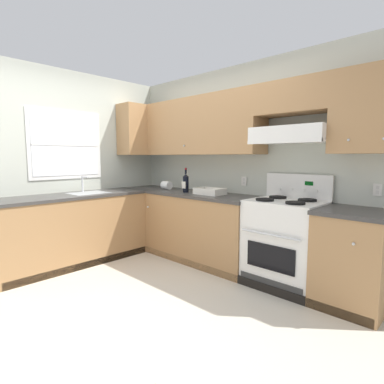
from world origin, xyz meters
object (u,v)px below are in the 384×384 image
(bowl, at_px, (210,192))
(paper_towel_roll, at_px, (167,185))
(stove, at_px, (285,242))
(wine_bottle, at_px, (186,183))

(bowl, distance_m, paper_towel_roll, 0.87)
(stove, height_order, bowl, stove)
(stove, relative_size, wine_bottle, 3.62)
(bowl, bearing_deg, wine_bottle, -172.81)
(stove, relative_size, paper_towel_roll, 8.39)
(stove, distance_m, wine_bottle, 1.54)
(wine_bottle, xyz_separation_m, bowl, (0.39, 0.05, -0.10))
(bowl, xyz_separation_m, paper_towel_roll, (-0.86, 0.02, 0.03))
(wine_bottle, bearing_deg, bowl, 7.19)
(bowl, bearing_deg, stove, 1.01)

